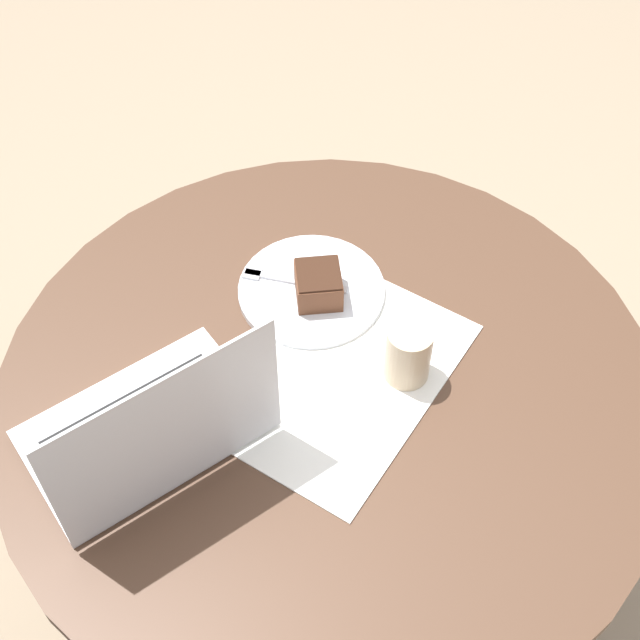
# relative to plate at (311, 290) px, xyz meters

# --- Properties ---
(ground_plane) EXTENTS (12.00, 12.00, 0.00)m
(ground_plane) POSITION_rel_plate_xyz_m (-0.15, -0.10, -0.76)
(ground_plane) COLOR gray
(dining_table) EXTENTS (1.00, 1.00, 0.76)m
(dining_table) POSITION_rel_plate_xyz_m (-0.15, -0.10, -0.17)
(dining_table) COLOR #4C3323
(dining_table) RESTS_ON ground_plane
(paper_document) EXTENTS (0.44, 0.35, 0.00)m
(paper_document) POSITION_rel_plate_xyz_m (-0.13, -0.10, -0.00)
(paper_document) COLOR white
(paper_document) RESTS_ON dining_table
(plate) EXTENTS (0.24, 0.24, 0.01)m
(plate) POSITION_rel_plate_xyz_m (0.00, 0.00, 0.00)
(plate) COLOR silver
(plate) RESTS_ON dining_table
(cake_slice) EXTENTS (0.10, 0.10, 0.05)m
(cake_slice) POSITION_rel_plate_xyz_m (-0.01, -0.02, 0.03)
(cake_slice) COLOR brown
(cake_slice) RESTS_ON plate
(fork) EXTENTS (0.05, 0.17, 0.00)m
(fork) POSITION_rel_plate_xyz_m (-0.00, 0.05, 0.01)
(fork) COLOR silver
(fork) RESTS_ON plate
(coffee_glass) EXTENTS (0.07, 0.07, 0.10)m
(coffee_glass) POSITION_rel_plate_xyz_m (-0.09, -0.19, 0.04)
(coffee_glass) COLOR #C6AD89
(coffee_glass) RESTS_ON dining_table
(laptop) EXTENTS (0.39, 0.35, 0.25)m
(laptop) POSITION_rel_plate_xyz_m (-0.35, 0.09, 0.04)
(laptop) COLOR silver
(laptop) RESTS_ON dining_table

